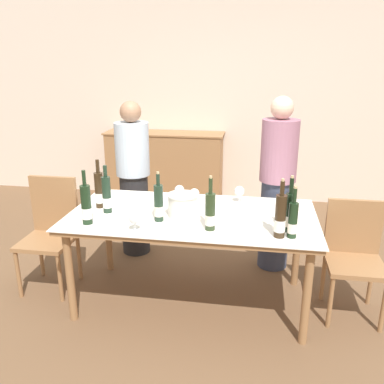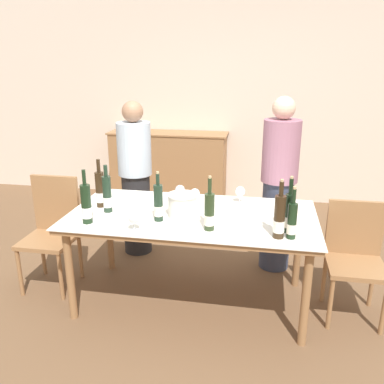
{
  "view_description": "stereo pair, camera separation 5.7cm",
  "coord_description": "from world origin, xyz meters",
  "px_view_note": "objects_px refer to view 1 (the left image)",
  "views": [
    {
      "loc": [
        0.48,
        -2.9,
        1.91
      ],
      "look_at": [
        0.0,
        0.0,
        0.95
      ],
      "focal_mm": 38.0,
      "sensor_mm": 36.0,
      "label": 1
    },
    {
      "loc": [
        0.53,
        -2.89,
        1.91
      ],
      "look_at": [
        0.0,
        0.0,
        0.95
      ],
      "focal_mm": 38.0,
      "sensor_mm": 36.0,
      "label": 2
    }
  ],
  "objects_px": {
    "wine_bottle_0": "(289,213)",
    "person_host": "(134,180)",
    "wine_bottle_6": "(293,220)",
    "ice_bucket": "(183,205)",
    "wine_glass_0": "(179,190)",
    "person_guest_left": "(277,186)",
    "chair_left_end": "(51,226)",
    "chair_right_end": "(354,251)",
    "wine_glass_2": "(239,191)",
    "wine_glass_3": "(135,219)",
    "wine_bottle_5": "(210,212)",
    "wine_bottle_2": "(99,191)",
    "wine_bottle_7": "(107,195)",
    "wine_bottle_3": "(159,204)",
    "wine_glass_1": "(194,194)",
    "sideboard_cabinet": "(165,167)",
    "wine_bottle_1": "(86,206)",
    "dining_table": "(192,222)",
    "wine_bottle_4": "(280,217)"
  },
  "relations": [
    {
      "from": "wine_bottle_1",
      "to": "wine_bottle_6",
      "type": "height_order",
      "value": "wine_bottle_1"
    },
    {
      "from": "wine_bottle_2",
      "to": "wine_bottle_7",
      "type": "height_order",
      "value": "wine_bottle_2"
    },
    {
      "from": "wine_bottle_7",
      "to": "wine_glass_2",
      "type": "height_order",
      "value": "wine_bottle_7"
    },
    {
      "from": "wine_bottle_1",
      "to": "chair_right_end",
      "type": "relative_size",
      "value": 0.45
    },
    {
      "from": "dining_table",
      "to": "sideboard_cabinet",
      "type": "bearing_deg",
      "value": 107.7
    },
    {
      "from": "wine_bottle_2",
      "to": "wine_glass_0",
      "type": "relative_size",
      "value": 2.66
    },
    {
      "from": "wine_glass_3",
      "to": "chair_left_end",
      "type": "relative_size",
      "value": 0.14
    },
    {
      "from": "wine_bottle_7",
      "to": "person_host",
      "type": "bearing_deg",
      "value": 94.01
    },
    {
      "from": "wine_bottle_2",
      "to": "wine_bottle_7",
      "type": "xyz_separation_m",
      "value": [
        0.1,
        -0.1,
        -0.0
      ]
    },
    {
      "from": "ice_bucket",
      "to": "wine_glass_0",
      "type": "height_order",
      "value": "ice_bucket"
    },
    {
      "from": "wine_glass_0",
      "to": "person_guest_left",
      "type": "relative_size",
      "value": 0.09
    },
    {
      "from": "wine_bottle_3",
      "to": "wine_glass_1",
      "type": "height_order",
      "value": "wine_bottle_3"
    },
    {
      "from": "wine_glass_3",
      "to": "sideboard_cabinet",
      "type": "bearing_deg",
      "value": 98.95
    },
    {
      "from": "wine_bottle_2",
      "to": "wine_glass_1",
      "type": "distance_m",
      "value": 0.77
    },
    {
      "from": "dining_table",
      "to": "wine_bottle_3",
      "type": "bearing_deg",
      "value": -142.05
    },
    {
      "from": "sideboard_cabinet",
      "to": "person_guest_left",
      "type": "distance_m",
      "value": 2.31
    },
    {
      "from": "person_guest_left",
      "to": "chair_left_end",
      "type": "bearing_deg",
      "value": -161.62
    },
    {
      "from": "wine_glass_3",
      "to": "chair_right_end",
      "type": "relative_size",
      "value": 0.16
    },
    {
      "from": "ice_bucket",
      "to": "wine_bottle_1",
      "type": "xyz_separation_m",
      "value": [
        -0.66,
        -0.25,
        0.04
      ]
    },
    {
      "from": "wine_bottle_7",
      "to": "person_guest_left",
      "type": "bearing_deg",
      "value": 30.82
    },
    {
      "from": "person_host",
      "to": "wine_glass_0",
      "type": "bearing_deg",
      "value": -44.32
    },
    {
      "from": "wine_bottle_6",
      "to": "ice_bucket",
      "type": "bearing_deg",
      "value": 161.96
    },
    {
      "from": "wine_glass_1",
      "to": "person_host",
      "type": "distance_m",
      "value": 0.93
    },
    {
      "from": "chair_left_end",
      "to": "chair_right_end",
      "type": "height_order",
      "value": "chair_left_end"
    },
    {
      "from": "wine_bottle_7",
      "to": "wine_glass_0",
      "type": "relative_size",
      "value": 2.55
    },
    {
      "from": "wine_bottle_0",
      "to": "wine_bottle_7",
      "type": "distance_m",
      "value": 1.39
    },
    {
      "from": "wine_bottle_4",
      "to": "wine_glass_1",
      "type": "bearing_deg",
      "value": 140.79
    },
    {
      "from": "wine_bottle_0",
      "to": "wine_bottle_3",
      "type": "relative_size",
      "value": 1.07
    },
    {
      "from": "wine_bottle_0",
      "to": "chair_right_end",
      "type": "distance_m",
      "value": 0.73
    },
    {
      "from": "dining_table",
      "to": "wine_glass_2",
      "type": "height_order",
      "value": "wine_glass_2"
    },
    {
      "from": "wine_glass_2",
      "to": "wine_glass_3",
      "type": "relative_size",
      "value": 1.02
    },
    {
      "from": "ice_bucket",
      "to": "chair_left_end",
      "type": "bearing_deg",
      "value": 172.79
    },
    {
      "from": "wine_bottle_0",
      "to": "wine_bottle_5",
      "type": "xyz_separation_m",
      "value": [
        -0.54,
        -0.06,
        -0.01
      ]
    },
    {
      "from": "dining_table",
      "to": "wine_bottle_3",
      "type": "relative_size",
      "value": 5.07
    },
    {
      "from": "dining_table",
      "to": "wine_glass_2",
      "type": "bearing_deg",
      "value": 44.02
    },
    {
      "from": "wine_glass_1",
      "to": "person_guest_left",
      "type": "bearing_deg",
      "value": 36.62
    },
    {
      "from": "wine_glass_1",
      "to": "chair_right_end",
      "type": "relative_size",
      "value": 0.16
    },
    {
      "from": "dining_table",
      "to": "wine_bottle_7",
      "type": "distance_m",
      "value": 0.69
    },
    {
      "from": "wine_bottle_3",
      "to": "wine_glass_2",
      "type": "relative_size",
      "value": 2.67
    },
    {
      "from": "wine_bottle_4",
      "to": "wine_bottle_6",
      "type": "distance_m",
      "value": 0.09
    },
    {
      "from": "wine_bottle_0",
      "to": "person_host",
      "type": "height_order",
      "value": "person_host"
    },
    {
      "from": "wine_glass_0",
      "to": "chair_left_end",
      "type": "xyz_separation_m",
      "value": [
        -1.1,
        -0.17,
        -0.33
      ]
    },
    {
      "from": "wine_bottle_2",
      "to": "chair_left_end",
      "type": "relative_size",
      "value": 0.41
    },
    {
      "from": "wine_glass_0",
      "to": "person_guest_left",
      "type": "xyz_separation_m",
      "value": [
        0.82,
        0.47,
        -0.06
      ]
    },
    {
      "from": "wine_bottle_0",
      "to": "wine_glass_3",
      "type": "height_order",
      "value": "wine_bottle_0"
    },
    {
      "from": "ice_bucket",
      "to": "person_guest_left",
      "type": "xyz_separation_m",
      "value": [
        0.73,
        0.79,
        -0.05
      ]
    },
    {
      "from": "dining_table",
      "to": "wine_bottle_1",
      "type": "relative_size",
      "value": 4.74
    },
    {
      "from": "wine_glass_0",
      "to": "wine_glass_1",
      "type": "height_order",
      "value": "wine_glass_0"
    },
    {
      "from": "wine_bottle_2",
      "to": "wine_glass_2",
      "type": "relative_size",
      "value": 2.8
    },
    {
      "from": "sideboard_cabinet",
      "to": "wine_glass_0",
      "type": "distance_m",
      "value": 2.35
    }
  ]
}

